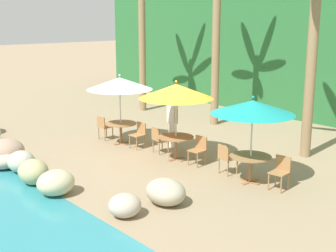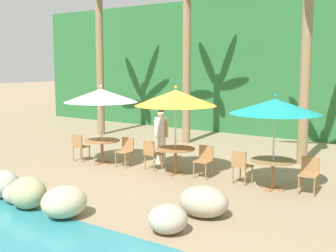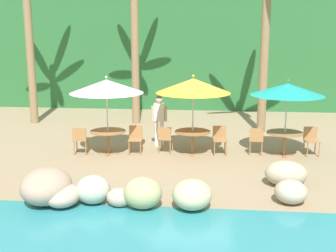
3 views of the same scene
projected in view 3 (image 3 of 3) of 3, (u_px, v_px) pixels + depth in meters
name	position (u px, v px, depth m)	size (l,w,h in m)	color
ground_plane	(193.00, 156.00, 13.33)	(120.00, 120.00, 0.00)	#937F60
terrace_deck	(193.00, 156.00, 13.33)	(18.00, 5.20, 0.01)	#937F60
foliage_backdrop	(201.00, 46.00, 21.43)	(28.00, 2.40, 6.00)	#286633
rock_seawall	(69.00, 183.00, 10.02)	(16.41, 2.77, 0.79)	#C0B78C
umbrella_white	(106.00, 86.00, 13.11)	(2.24, 2.24, 2.44)	silver
dining_table_white	(108.00, 135.00, 13.44)	(1.10, 1.10, 0.74)	olive
chair_white_seaward	(136.00, 137.00, 13.52)	(0.45, 0.46, 0.87)	#9E7042
chair_white_inland	(80.00, 138.00, 13.39)	(0.45, 0.46, 0.87)	#9E7042
umbrella_orange	(193.00, 86.00, 13.05)	(2.27, 2.27, 2.48)	silver
dining_table_orange	(193.00, 135.00, 13.38)	(1.10, 1.10, 0.74)	olive
chair_orange_seaward	(220.00, 138.00, 13.48)	(0.45, 0.46, 0.87)	#9E7042
chair_orange_inland	(165.00, 138.00, 13.50)	(0.47, 0.47, 0.87)	#9E7042
umbrella_teal	(288.00, 89.00, 12.92)	(2.20, 2.20, 2.36)	silver
dining_table_teal	(285.00, 136.00, 13.23)	(1.10, 1.10, 0.74)	olive
chair_teal_seaward	(311.00, 139.00, 13.36)	(0.47, 0.47, 0.87)	#9E7042
chair_teal_inland	(256.00, 139.00, 13.33)	(0.46, 0.46, 0.87)	#9E7042
palm_tree_nearest	(28.00, 13.00, 17.16)	(3.08, 3.20, 6.91)	olive
palm_tree_second	(135.00, 15.00, 17.16)	(3.10, 2.99, 6.82)	olive
palm_tree_third	(265.00, 20.00, 15.62)	(3.62, 3.79, 6.25)	olive
waiter_in_white	(159.00, 117.00, 14.27)	(0.52, 0.21, 1.70)	white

